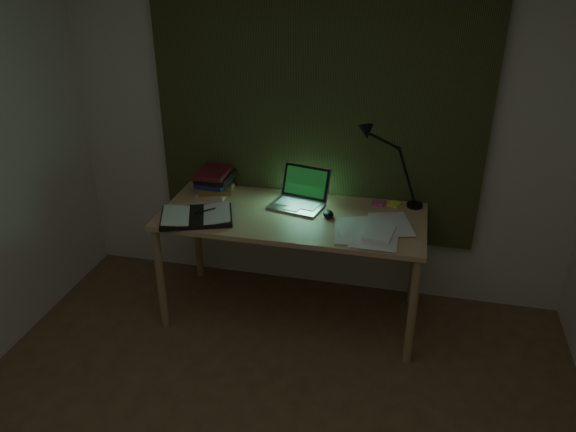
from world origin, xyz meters
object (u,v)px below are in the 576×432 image
laptop (297,191)px  desk_lamp (419,167)px  open_textbook (196,216)px  loose_papers (370,230)px  book_stack (215,181)px  desk (292,266)px

laptop → desk_lamp: 0.80m
open_textbook → loose_papers: (1.08, 0.07, -0.01)m
laptop → desk_lamp: size_ratio=0.67×
book_stack → loose_papers: (1.11, -0.34, -0.08)m
laptop → loose_papers: bearing=-13.0°
desk_lamp → desk: bearing=-153.5°
desk → desk_lamp: (0.76, 0.30, 0.67)m
book_stack → desk_lamp: bearing=3.2°
laptop → book_stack: laptop is taller
book_stack → desk_lamp: 1.38m
laptop → open_textbook: bearing=-140.2°
laptop → desk_lamp: bearing=25.9°
desk → book_stack: book_stack is taller
desk → book_stack: (-0.60, 0.22, 0.47)m
desk → desk_lamp: size_ratio=2.99×
laptop → loose_papers: size_ratio=0.94×
loose_papers → desk_lamp: size_ratio=0.71×
desk → laptop: size_ratio=4.49×
open_textbook → book_stack: (-0.02, 0.41, 0.07)m
laptop → open_textbook: (-0.58, -0.30, -0.10)m
laptop → desk_lamp: desk_lamp is taller
desk → laptop: bearing=88.1°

